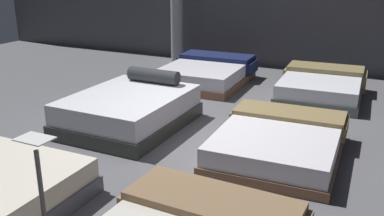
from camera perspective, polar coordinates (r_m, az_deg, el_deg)
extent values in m
cube|color=#5B5B60|center=(6.40, 1.16, -4.11)|extent=(18.00, 18.00, 0.02)
cube|color=#88694A|center=(3.95, 2.77, -12.07)|extent=(1.57, 0.67, 0.07)
cube|color=#88694A|center=(4.38, -6.93, -11.59)|extent=(0.09, 0.63, 0.29)
cube|color=#2F312C|center=(6.89, -8.23, -1.55)|extent=(1.60, 2.05, 0.21)
cube|color=silver|center=(6.81, -8.33, 0.54)|extent=(1.54, 1.99, 0.32)
cylinder|color=#303238|center=(7.34, -5.09, 4.25)|extent=(0.92, 0.24, 0.24)
cube|color=brown|center=(5.93, 11.20, -5.61)|extent=(1.67, 2.10, 0.12)
cube|color=silver|center=(5.86, 11.31, -3.98)|extent=(1.61, 2.04, 0.24)
cube|color=olive|center=(6.43, 12.70, -0.61)|extent=(1.58, 0.70, 0.06)
cube|color=olive|center=(6.64, 5.99, -0.77)|extent=(0.09, 0.62, 0.20)
cube|color=olive|center=(6.39, 19.52, -2.58)|extent=(0.09, 0.62, 0.20)
cube|color=brown|center=(9.27, 1.81, 3.69)|extent=(1.69, 2.19, 0.15)
cube|color=silver|center=(9.22, 1.82, 4.93)|extent=(1.63, 2.12, 0.26)
cube|color=#17204A|center=(9.81, 3.35, 6.78)|extent=(1.61, 0.74, 0.09)
cube|color=#17204A|center=(10.16, -1.01, 6.22)|extent=(0.12, 0.68, 0.26)
cube|color=#17204A|center=(9.60, 7.92, 5.33)|extent=(0.12, 0.68, 0.26)
cube|color=#505B54|center=(8.62, 16.51, 1.84)|extent=(1.58, 2.03, 0.17)
cube|color=silver|center=(8.57, 16.63, 3.12)|extent=(1.51, 1.96, 0.23)
cube|color=olive|center=(9.13, 17.19, 5.02)|extent=(1.48, 0.74, 0.08)
cube|color=olive|center=(9.27, 12.49, 4.33)|extent=(0.12, 0.66, 0.32)
cube|color=olive|center=(9.14, 21.71, 3.24)|extent=(0.12, 0.66, 0.32)
cylinder|color=#3F3F44|center=(3.87, -18.99, -12.44)|extent=(0.04, 0.04, 1.05)
cube|color=white|center=(3.60, -20.02, -3.82)|extent=(0.28, 0.20, 0.01)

